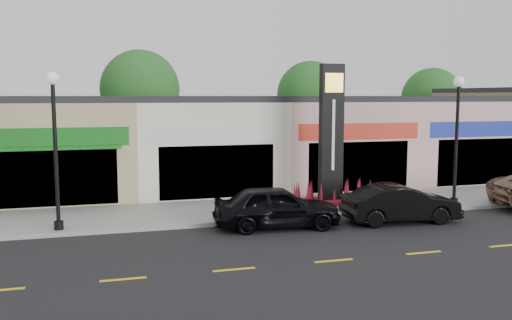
# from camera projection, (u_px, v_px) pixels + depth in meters

# --- Properties ---
(ground) EXTENTS (120.00, 120.00, 0.00)m
(ground) POSITION_uv_depth(u_px,v_px,m) (298.00, 236.00, 18.73)
(ground) COLOR black
(ground) RESTS_ON ground
(sidewalk) EXTENTS (52.00, 4.30, 0.15)m
(sidewalk) POSITION_uv_depth(u_px,v_px,m) (263.00, 208.00, 22.88)
(sidewalk) COLOR gray
(sidewalk) RESTS_ON ground
(curb) EXTENTS (52.00, 0.20, 0.15)m
(curb) POSITION_uv_depth(u_px,v_px,m) (280.00, 220.00, 20.73)
(curb) COLOR gray
(curb) RESTS_ON ground
(shop_beige) EXTENTS (7.00, 10.85, 4.80)m
(shop_beige) POSITION_uv_depth(u_px,v_px,m) (61.00, 144.00, 27.13)
(shop_beige) COLOR tan
(shop_beige) RESTS_ON ground
(shop_cream) EXTENTS (7.00, 10.01, 4.80)m
(shop_cream) POSITION_uv_depth(u_px,v_px,m) (199.00, 141.00, 29.01)
(shop_cream) COLOR white
(shop_cream) RESTS_ON ground
(shop_pink_w) EXTENTS (7.00, 10.01, 4.80)m
(shop_pink_w) POSITION_uv_depth(u_px,v_px,m) (320.00, 138.00, 30.89)
(shop_pink_w) COLOR #C9A499
(shop_pink_w) RESTS_ON ground
(shop_pink_e) EXTENTS (7.00, 10.01, 4.80)m
(shop_pink_e) POSITION_uv_depth(u_px,v_px,m) (428.00, 136.00, 32.76)
(shop_pink_e) COLOR #C9A499
(shop_pink_e) RESTS_ON ground
(tree_rear_west) EXTENTS (5.20, 5.20, 7.83)m
(tree_rear_west) POSITION_uv_depth(u_px,v_px,m) (140.00, 89.00, 35.69)
(tree_rear_west) COLOR #382619
(tree_rear_west) RESTS_ON ground
(tree_rear_mid) EXTENTS (4.80, 4.80, 7.29)m
(tree_rear_mid) POSITION_uv_depth(u_px,v_px,m) (310.00, 95.00, 38.94)
(tree_rear_mid) COLOR #382619
(tree_rear_mid) RESTS_ON ground
(tree_rear_east) EXTENTS (4.60, 4.60, 6.94)m
(tree_rear_east) POSITION_uv_depth(u_px,v_px,m) (432.00, 98.00, 41.65)
(tree_rear_east) COLOR #382619
(tree_rear_east) RESTS_ON ground
(lamp_west_near) EXTENTS (0.44, 0.44, 5.47)m
(lamp_west_near) POSITION_uv_depth(u_px,v_px,m) (55.00, 135.00, 18.56)
(lamp_west_near) COLOR black
(lamp_west_near) RESTS_ON sidewalk
(lamp_east_near) EXTENTS (0.44, 0.44, 5.47)m
(lamp_east_near) POSITION_uv_depth(u_px,v_px,m) (457.00, 127.00, 22.85)
(lamp_east_near) COLOR black
(lamp_east_near) RESTS_ON sidewalk
(pylon_sign) EXTENTS (4.20, 1.30, 6.00)m
(pylon_sign) POSITION_uv_depth(u_px,v_px,m) (331.00, 155.00, 23.27)
(pylon_sign) COLOR maroon
(pylon_sign) RESTS_ON sidewalk
(car_black_sedan) EXTENTS (2.28, 4.77, 1.57)m
(car_black_sedan) POSITION_uv_depth(u_px,v_px,m) (277.00, 207.00, 19.74)
(car_black_sedan) COLOR black
(car_black_sedan) RESTS_ON ground
(car_black_conv) EXTENTS (1.83, 4.52, 1.46)m
(car_black_conv) POSITION_uv_depth(u_px,v_px,m) (401.00, 203.00, 20.61)
(car_black_conv) COLOR black
(car_black_conv) RESTS_ON ground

